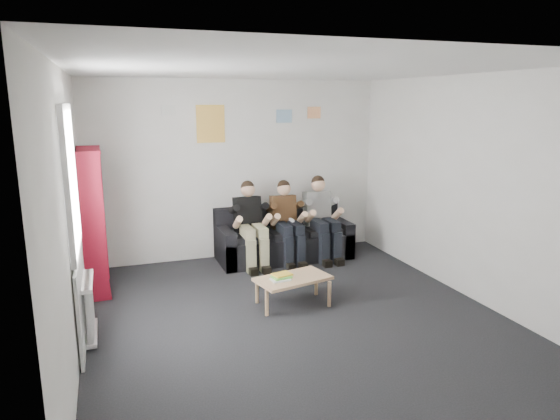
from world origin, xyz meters
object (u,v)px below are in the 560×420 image
bookshelf (94,221)px  person_left (251,225)px  person_right (322,218)px  person_middle (287,222)px  sofa (283,240)px  coffee_table (293,281)px

bookshelf → person_left: bookshelf is taller
person_left → person_right: (1.13, -0.00, 0.01)m
bookshelf → person_left: bearing=5.7°
bookshelf → person_middle: bookshelf is taller
sofa → person_middle: bearing=-90.0°
person_middle → person_right: bearing=4.3°
sofa → coffee_table: size_ratio=2.34×
person_left → person_right: person_right is taller
sofa → person_left: bearing=-161.4°
person_middle → person_right: 0.56m
bookshelf → coffee_table: 2.60m
person_left → person_right: bearing=-3.8°
sofa → person_middle: size_ratio=1.65×
bookshelf → person_right: bearing=2.9°
coffee_table → person_middle: size_ratio=0.71×
bookshelf → person_middle: 2.72m
sofa → bookshelf: (-2.69, -0.49, 0.63)m
bookshelf → coffee_table: bookshelf is taller
person_left → coffee_table: bearing=-91.6°
bookshelf → person_middle: (2.69, 0.30, -0.30)m
sofa → bookshelf: size_ratio=1.11×
bookshelf → sofa: bearing=8.0°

